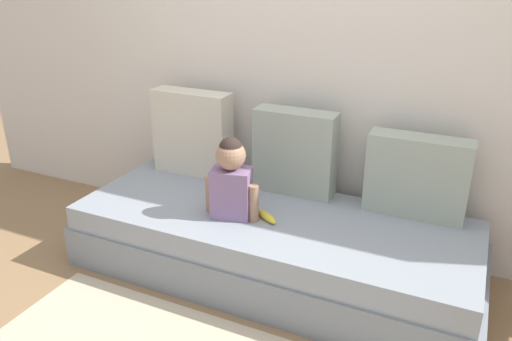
% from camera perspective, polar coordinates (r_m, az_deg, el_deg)
% --- Properties ---
extents(ground_plane, '(12.00, 12.00, 0.00)m').
position_cam_1_polar(ground_plane, '(3.03, 1.73, -11.55)').
color(ground_plane, '#93704C').
extents(back_wall, '(5.50, 0.10, 2.36)m').
position_cam_1_polar(back_wall, '(3.08, 6.31, 12.81)').
color(back_wall, silver).
rests_on(back_wall, ground).
extents(couch, '(2.30, 0.88, 0.39)m').
position_cam_1_polar(couch, '(2.92, 1.77, -8.43)').
color(couch, gray).
rests_on(couch, ground).
extents(throw_pillow_left, '(0.53, 0.16, 0.55)m').
position_cam_1_polar(throw_pillow_left, '(3.30, -7.24, 4.26)').
color(throw_pillow_left, beige).
rests_on(throw_pillow_left, couch).
extents(throw_pillow_center, '(0.49, 0.16, 0.51)m').
position_cam_1_polar(throw_pillow_center, '(3.01, 4.44, 2.09)').
color(throw_pillow_center, '#99A393').
rests_on(throw_pillow_center, couch).
extents(throw_pillow_right, '(0.54, 0.16, 0.46)m').
position_cam_1_polar(throw_pillow_right, '(2.87, 17.86, -0.67)').
color(throw_pillow_right, '#99A393').
rests_on(throw_pillow_right, couch).
extents(toddler, '(0.33, 0.20, 0.46)m').
position_cam_1_polar(toddler, '(2.72, -2.85, -0.90)').
color(toddler, gray).
rests_on(toddler, couch).
extents(banana, '(0.17, 0.13, 0.04)m').
position_cam_1_polar(banana, '(2.76, 1.20, -5.26)').
color(banana, yellow).
rests_on(banana, couch).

